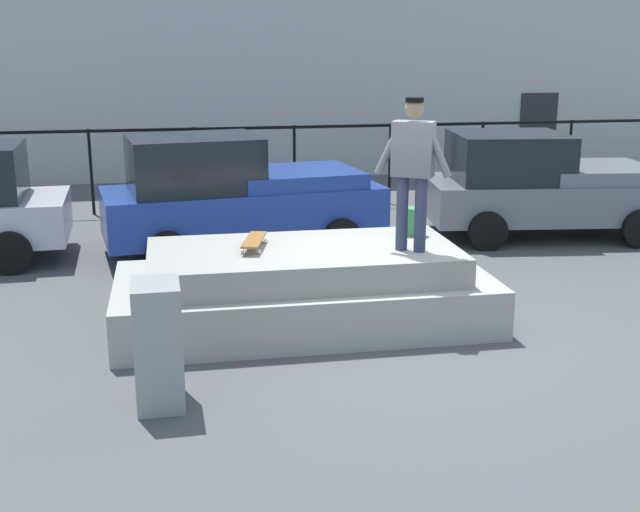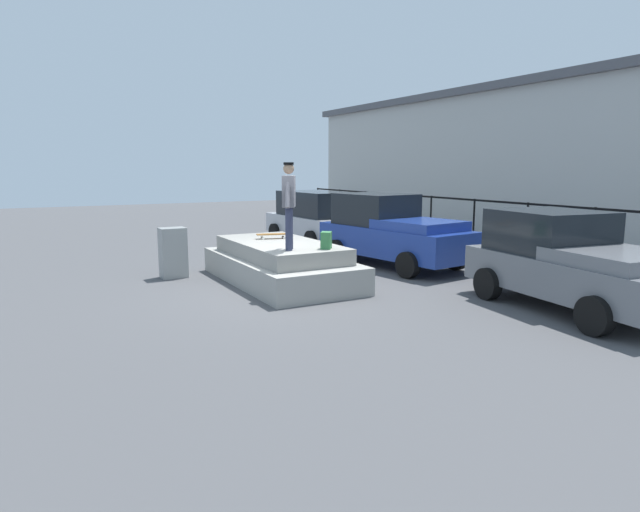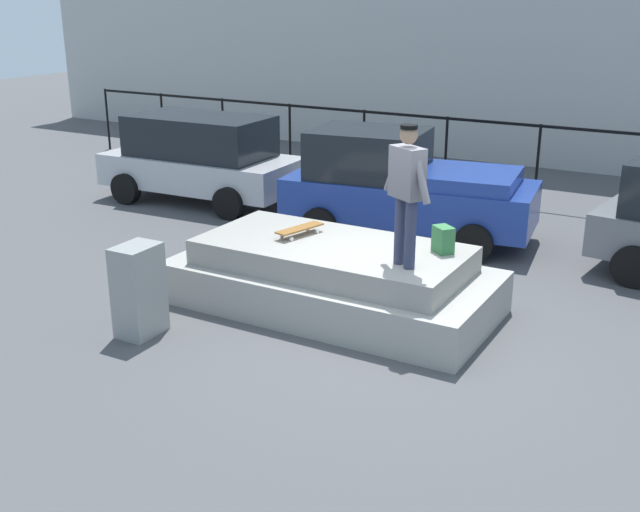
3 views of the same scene
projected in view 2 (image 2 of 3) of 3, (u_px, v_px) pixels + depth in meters
ground_plane at (281, 292)px, 11.58m from camera, size 60.00×60.00×0.00m
concrete_ledge at (280, 264)px, 12.55m from camera, size 4.48×2.20×0.93m
skateboarder at (289, 199)px, 11.08m from camera, size 0.83×0.54×1.78m
skateboard at (273, 234)px, 12.99m from camera, size 0.39×0.81×0.12m
backpack at (326, 240)px, 11.37m from camera, size 0.34×0.33×0.36m
car_silver_hatchback_near at (316, 216)px, 18.75m from camera, size 4.22×2.21×1.80m
car_blue_pickup_mid at (391, 231)px, 14.59m from camera, size 4.57×2.42×1.90m
car_grey_pickup_far at (572, 261)px, 10.11m from camera, size 4.34×2.51×1.79m
utility_box at (173, 253)px, 13.04m from camera, size 0.45×0.61×1.20m
fence_row at (527, 221)px, 14.89m from camera, size 24.06×0.06×1.67m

